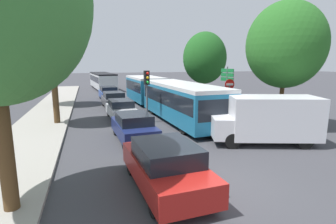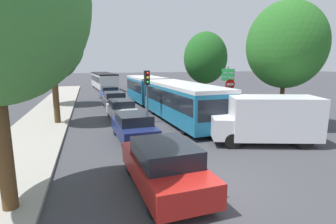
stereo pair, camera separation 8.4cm
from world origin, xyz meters
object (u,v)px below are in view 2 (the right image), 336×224
(articulated_bus, at_px, (164,94))
(tree_right_near, at_px, (287,47))
(city_bus_rear, at_px, (104,80))
(queued_car_red, at_px, (164,166))
(white_van, at_px, (268,119))
(queued_car_navy, at_px, (134,127))
(queued_car_silver, at_px, (121,109))
(tree_left_far, at_px, (54,58))
(queued_car_blue, at_px, (109,93))
(traffic_light, at_px, (147,85))
(tree_left_mid, at_px, (53,48))
(queued_car_graphite, at_px, (114,100))
(direction_sign_post, at_px, (228,80))
(no_entry_sign, at_px, (230,93))
(tree_right_mid, at_px, (205,59))

(articulated_bus, bearing_deg, tree_right_near, 34.95)
(city_bus_rear, bearing_deg, queued_car_red, 175.09)
(queued_car_red, bearing_deg, white_van, -66.55)
(white_van, bearing_deg, queued_car_navy, -3.44)
(queued_car_silver, height_order, tree_left_far, tree_left_far)
(queued_car_blue, bearing_deg, queued_car_silver, 177.10)
(traffic_light, bearing_deg, queued_car_blue, 174.22)
(queued_car_blue, relative_size, tree_left_mid, 0.61)
(queued_car_blue, relative_size, traffic_light, 1.21)
(tree_left_far, bearing_deg, traffic_light, -54.89)
(queued_car_navy, relative_size, queued_car_graphite, 0.98)
(articulated_bus, height_order, queued_car_navy, articulated_bus)
(traffic_light, relative_size, direction_sign_post, 0.94)
(tree_left_far, bearing_deg, direction_sign_post, -28.92)
(queued_car_navy, distance_m, tree_left_mid, 7.48)
(queued_car_red, bearing_deg, queued_car_navy, -2.70)
(no_entry_sign, distance_m, direction_sign_post, 3.21)
(city_bus_rear, bearing_deg, traffic_light, 178.66)
(queued_car_blue, xyz_separation_m, direction_sign_post, (8.41, -10.05, 1.86))
(queued_car_red, distance_m, queued_car_silver, 10.97)
(queued_car_silver, bearing_deg, tree_left_far, 30.40)
(tree_left_far, relative_size, tree_right_near, 0.83)
(queued_car_graphite, bearing_deg, white_van, -157.23)
(traffic_light, distance_m, no_entry_sign, 5.59)
(white_van, relative_size, tree_left_mid, 0.80)
(direction_sign_post, bearing_deg, queued_car_graphite, -41.06)
(queued_car_navy, height_order, queued_car_silver, queued_car_navy)
(traffic_light, height_order, no_entry_sign, traffic_light)
(traffic_light, bearing_deg, tree_left_far, -158.13)
(articulated_bus, bearing_deg, city_bus_rear, -172.96)
(queued_car_red, distance_m, tree_left_far, 19.41)
(city_bus_rear, bearing_deg, queued_car_navy, 174.99)
(traffic_light, bearing_deg, direction_sign_post, 91.71)
(city_bus_rear, distance_m, tree_right_near, 29.23)
(tree_left_far, distance_m, tree_right_mid, 14.00)
(queued_car_silver, relative_size, traffic_light, 1.16)
(queued_car_silver, distance_m, queued_car_graphite, 4.71)
(queued_car_red, distance_m, white_van, 6.83)
(city_bus_rear, distance_m, queued_car_graphite, 17.55)
(queued_car_silver, height_order, white_van, white_van)
(articulated_bus, height_order, traffic_light, traffic_light)
(queued_car_silver, bearing_deg, city_bus_rear, -3.25)
(queued_car_red, xyz_separation_m, queued_car_graphite, (-0.04, 15.68, -0.04))
(city_bus_rear, distance_m, tree_left_mid, 23.51)
(direction_sign_post, bearing_deg, tree_left_mid, -8.87)
(queued_car_navy, bearing_deg, queued_car_blue, -3.12)
(no_entry_sign, bearing_deg, tree_left_mid, -100.50)
(no_entry_sign, xyz_separation_m, direction_sign_post, (1.39, 2.81, 0.69))
(queued_car_graphite, distance_m, tree_right_mid, 9.65)
(articulated_bus, bearing_deg, queued_car_graphite, -132.62)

